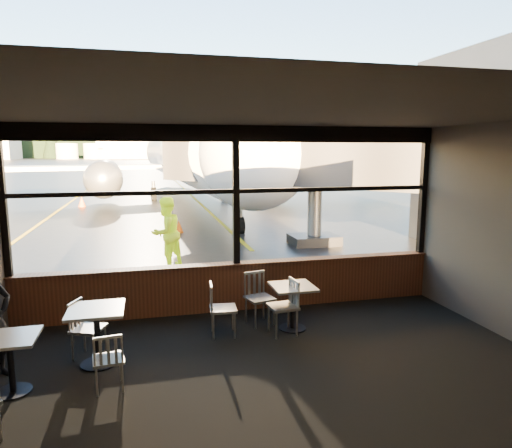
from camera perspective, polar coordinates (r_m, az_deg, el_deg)
name	(u,v)px	position (r m, az deg, el deg)	size (l,w,h in m)	color
ground_plane	(149,162)	(128.36, -13.19, 7.50)	(520.00, 520.00, 0.00)	black
carpet_floor	(282,385)	(6.33, 3.28, -19.46)	(8.00, 6.00, 0.01)	black
ceiling	(285,111)	(5.58, 3.62, 13.86)	(8.00, 6.00, 0.04)	#38332D
wall_back	(427,362)	(3.12, 20.65, -15.83)	(8.00, 0.04, 3.50)	#4F473F
window_sill	(237,287)	(8.86, -2.45, -7.88)	(8.00, 0.28, 0.90)	#5D2F1C
window_header	(235,134)	(8.48, -2.58, 11.22)	(8.00, 0.18, 0.30)	black
mullion_left	(3,202)	(8.66, -29.12, 2.41)	(0.12, 0.12, 2.60)	black
mullion_centre	(236,196)	(8.51, -2.53, 3.46)	(0.12, 0.12, 2.60)	black
mullion_right	(423,192)	(10.06, 20.17, 3.78)	(0.12, 0.12, 2.60)	black
window_transom	(236,191)	(8.51, -2.53, 4.13)	(8.00, 0.10, 0.08)	black
airliner	(190,111)	(28.53, -8.22, 13.77)	(29.48, 35.38, 10.81)	white
jet_bridge	(312,169)	(14.79, 7.07, 6.86)	(9.29, 11.35, 4.95)	#2E2F31
cafe_table_near	(293,307)	(7.96, 4.60, -10.35)	(0.71, 0.71, 0.78)	#A5A098
cafe_table_mid	(97,337)	(7.05, -19.21, -13.17)	(0.77, 0.77, 0.85)	#9E9A91
cafe_table_left	(11,365)	(6.75, -28.29, -15.28)	(0.68, 0.68, 0.75)	#ACA69E
chair_near_e	(283,307)	(7.72, 3.36, -10.33)	(0.51, 0.51, 0.94)	#BCB7AA
chair_near_w	(223,309)	(7.68, -4.13, -10.58)	(0.49, 0.49, 0.90)	beige
chair_near_n	(260,299)	(8.12, 0.47, -9.35)	(0.51, 0.51, 0.93)	#B7B1A5
chair_mid_s	(108,360)	(6.36, -17.96, -15.87)	(0.44, 0.44, 0.80)	#B9B5A7
chair_mid_w	(89,329)	(7.32, -20.20, -12.26)	(0.48, 0.48, 0.88)	#B9B3A7
ground_crew	(166,233)	(12.04, -11.18, -1.11)	(0.91, 0.71, 1.88)	#BFF219
cone_nose	(179,227)	(17.36, -9.63, -0.31)	(0.34, 0.34, 0.47)	#FC5A07
cone_wing	(82,202)	(26.92, -20.94, 2.62)	(0.40, 0.40, 0.56)	#EA5807
hangar_mid	(147,146)	(193.33, -13.51, 9.43)	(38.00, 15.00, 10.00)	silver
hangar_right	(292,144)	(196.27, 4.56, 9.93)	(50.00, 20.00, 12.00)	silver
fuel_tank_a	(67,151)	(192.41, -22.54, 8.40)	(8.00, 8.00, 6.00)	silver
fuel_tank_b	(94,151)	(191.19, -19.55, 8.57)	(8.00, 8.00, 6.00)	silver
fuel_tank_c	(121,151)	(190.49, -16.52, 8.71)	(8.00, 8.00, 6.00)	silver
treeline	(146,145)	(218.34, -13.58, 9.62)	(360.00, 3.00, 12.00)	black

